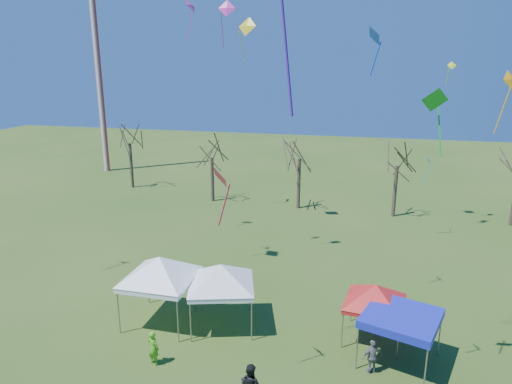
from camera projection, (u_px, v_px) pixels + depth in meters
radio_mast at (98, 67)px, 53.71m from camera, size 0.70×0.70×25.00m
tree_0 at (128, 127)px, 47.46m from camera, size 3.83×3.83×8.44m
tree_1 at (211, 142)px, 42.73m from camera, size 3.42×3.42×7.54m
tree_2 at (300, 140)px, 40.38m from camera, size 3.71×3.71×8.18m
tree_3 at (399, 147)px, 38.15m from camera, size 3.59×3.59×7.91m
tent_white_west at (159, 261)px, 22.58m from camera, size 4.67×4.67×4.12m
tent_white_mid at (221, 269)px, 22.29m from camera, size 4.16×4.16×3.83m
tent_red at (376, 288)px, 21.21m from camera, size 3.72×3.72×3.31m
tent_blue at (401, 318)px, 19.61m from camera, size 3.80×3.80×2.37m
person_green at (154, 348)px, 19.88m from camera, size 0.69×0.57×1.60m
person_grey at (372, 357)px, 19.31m from camera, size 0.98×0.78×1.56m
kite_22 at (429, 162)px, 33.45m from camera, size 0.74×0.78×2.35m
kite_24 at (227, 9)px, 26.06m from camera, size 1.03×0.59×2.62m
kite_1 at (221, 178)px, 16.60m from camera, size 1.09×1.13×2.23m
kite_2 at (191, 6)px, 35.90m from camera, size 0.93×1.39×3.27m
kite_17 at (510, 81)px, 20.37m from camera, size 1.00×0.96×2.89m
kite_11 at (247, 26)px, 32.95m from camera, size 1.62×1.13×3.26m
kite_25 at (375, 37)px, 14.57m from camera, size 0.69×0.82×1.57m
kite_27 at (435, 100)px, 15.83m from camera, size 1.12×0.86×2.42m
kite_19 at (452, 66)px, 33.86m from camera, size 0.74×0.55×1.82m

